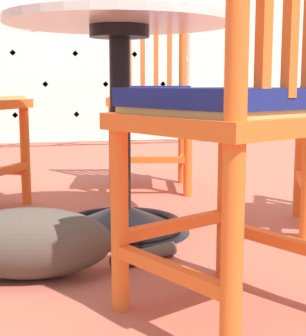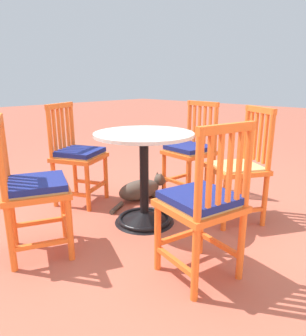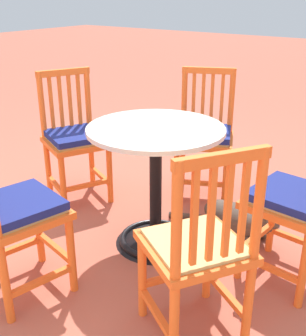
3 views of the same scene
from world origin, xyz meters
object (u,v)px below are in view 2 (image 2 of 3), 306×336
orange_chair_near_fence (33,189)px  orange_chair_at_corner (239,168)px  orange_chair_facing_out (77,156)px  orange_chair_by_planter (203,205)px  cafe_table (144,189)px  orange_chair_tucked_in (191,151)px  tabby_cat (143,189)px

orange_chair_near_fence → orange_chair_at_corner: 1.54m
orange_chair_near_fence → orange_chair_facing_out: size_ratio=1.00×
orange_chair_facing_out → orange_chair_by_planter: bearing=83.1°
cafe_table → orange_chair_at_corner: orange_chair_at_corner is taller
orange_chair_near_fence → orange_chair_tucked_in: bearing=178.2°
orange_chair_tucked_in → orange_chair_facing_out: size_ratio=1.00×
orange_chair_at_corner → tabby_cat: size_ratio=1.23×
orange_chair_at_corner → orange_chair_tucked_in: size_ratio=1.00×
orange_chair_near_fence → tabby_cat: 1.25m
orange_chair_by_planter → orange_chair_tucked_in: same height
orange_chair_at_corner → orange_chair_tucked_in: 0.66m
orange_chair_near_fence → orange_chair_at_corner: size_ratio=1.00×
orange_chair_tucked_in → cafe_table: bearing=9.4°
orange_chair_facing_out → cafe_table: bearing=98.1°
cafe_table → orange_chair_facing_out: (0.11, -0.75, 0.16)m
tabby_cat → orange_chair_near_fence: bearing=10.0°
orange_chair_tucked_in → tabby_cat: orange_chair_tucked_in is taller
cafe_table → orange_chair_at_corner: 0.77m
orange_chair_near_fence → orange_chair_tucked_in: size_ratio=1.00×
cafe_table → orange_chair_tucked_in: (-0.76, -0.13, 0.16)m
orange_chair_near_fence → orange_chair_at_corner: bearing=153.9°
orange_chair_near_fence → tabby_cat: orange_chair_near_fence is taller
orange_chair_tucked_in → tabby_cat: 0.59m
cafe_table → orange_chair_facing_out: 0.78m
cafe_table → orange_chair_near_fence: (0.82, -0.18, 0.16)m
orange_chair_near_fence → orange_chair_tucked_in: (-1.58, 0.05, 0.00)m
orange_chair_facing_out → tabby_cat: orange_chair_facing_out is taller
cafe_table → orange_chair_near_fence: bearing=-12.2°
orange_chair_facing_out → tabby_cat: 0.69m
orange_chair_by_planter → orange_chair_at_corner: same height
orange_chair_near_fence → orange_chair_facing_out: same height
tabby_cat → orange_chair_by_planter: bearing=60.3°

